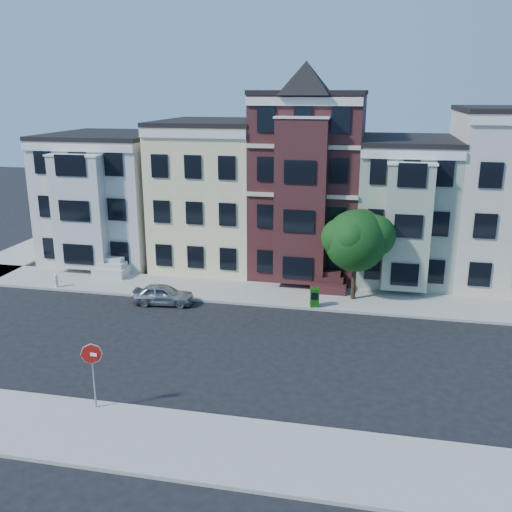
% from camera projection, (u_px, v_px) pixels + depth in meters
% --- Properties ---
extents(ground, '(120.00, 120.00, 0.00)m').
position_uv_depth(ground, '(272.00, 353.00, 27.67)').
color(ground, black).
extents(far_sidewalk, '(60.00, 4.00, 0.15)m').
position_uv_depth(far_sidewalk, '(295.00, 296.00, 35.17)').
color(far_sidewalk, '#9E9B93').
rests_on(far_sidewalk, ground).
extents(near_sidewalk, '(60.00, 4.00, 0.15)m').
position_uv_depth(near_sidewalk, '(231.00, 450.00, 20.13)').
color(near_sidewalk, '#9E9B93').
rests_on(near_sidewalk, ground).
extents(house_white, '(8.00, 9.00, 9.00)m').
position_uv_depth(house_white, '(111.00, 198.00, 43.01)').
color(house_white, beige).
rests_on(house_white, ground).
extents(house_yellow, '(7.00, 9.00, 10.00)m').
position_uv_depth(house_yellow, '(213.00, 195.00, 41.28)').
color(house_yellow, '#F4E5A6').
rests_on(house_yellow, ground).
extents(house_brown, '(7.00, 9.00, 12.00)m').
position_uv_depth(house_brown, '(310.00, 184.00, 39.62)').
color(house_brown, '#401C1C').
rests_on(house_brown, ground).
extents(house_green, '(6.00, 9.00, 9.00)m').
position_uv_depth(house_green, '(404.00, 209.00, 38.75)').
color(house_green, '#93A088').
rests_on(house_green, ground).
extents(street_tree, '(6.71, 6.71, 6.74)m').
position_uv_depth(street_tree, '(355.00, 245.00, 33.59)').
color(street_tree, '#124911').
rests_on(street_tree, far_sidewalk).
extents(parked_car, '(3.77, 1.85, 1.24)m').
position_uv_depth(parked_car, '(163.00, 294.00, 33.87)').
color(parked_car, '#A7AAAE').
rests_on(parked_car, ground).
extents(newspaper_box, '(0.58, 0.53, 1.12)m').
position_uv_depth(newspaper_box, '(315.00, 297.00, 33.12)').
color(newspaper_box, '#176012').
rests_on(newspaper_box, far_sidewalk).
extents(fire_hydrant, '(0.32, 0.32, 0.69)m').
position_uv_depth(fire_hydrant, '(56.00, 282.00, 36.46)').
color(fire_hydrant, white).
rests_on(fire_hydrant, far_sidewalk).
extents(stop_sign, '(0.86, 0.16, 3.11)m').
position_uv_depth(stop_sign, '(93.00, 372.00, 22.26)').
color(stop_sign, '#B6160F').
rests_on(stop_sign, near_sidewalk).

